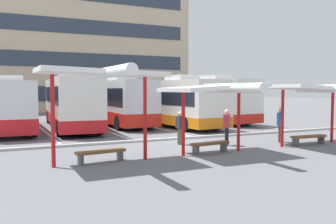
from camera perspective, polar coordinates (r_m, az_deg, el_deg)
name	(u,v)px	position (r m, az deg, el deg)	size (l,w,h in m)	color
ground_plane	(185,144)	(17.80, 2.65, -5.08)	(160.00, 160.00, 0.00)	slate
terminal_building	(60,51)	(52.57, -16.47, 9.19)	(31.59, 15.29, 18.65)	#C6B293
coach_bus_0	(9,106)	(25.75, -23.57, 0.88)	(2.77, 11.31, 3.50)	silver
coach_bus_1	(70,103)	(26.02, -15.01, 1.43)	(3.37, 12.39, 3.76)	silver
coach_bus_2	(116,102)	(28.00, -8.19, 1.50)	(2.59, 11.35, 3.66)	silver
coach_bus_3	(172,102)	(26.67, 0.66, 1.50)	(3.37, 10.84, 3.66)	silver
coach_bus_4	(204,100)	(30.28, 5.64, 1.84)	(3.42, 11.25, 3.77)	silver
lane_stripe_1	(43,130)	(25.58, -18.94, -2.62)	(0.16, 14.00, 0.01)	white
lane_stripe_2	(97,127)	(26.23, -11.05, -2.34)	(0.16, 14.00, 0.01)	white
lane_stripe_3	(145,125)	(27.36, -3.67, -2.04)	(0.16, 14.00, 0.01)	white
lane_stripe_4	(187,123)	(28.89, 3.01, -1.74)	(0.16, 14.00, 0.01)	white
lane_stripe_5	(225,121)	(30.78, 8.95, -1.45)	(0.16, 14.00, 0.01)	white
waiting_shelter_0	(103,75)	(13.08, -10.12, 5.70)	(4.38, 4.50, 3.42)	red
bench_0	(101,153)	(13.65, -10.43, -6.34)	(1.88, 0.67, 0.45)	brown
waiting_shelter_1	(216,89)	(14.99, 7.48, 3.57)	(3.70, 4.69, 2.94)	red
bench_1	(210,145)	(15.52, 6.58, -5.12)	(1.82, 0.61, 0.45)	brown
waiting_shelter_2	(314,89)	(18.61, 21.78, 3.32)	(4.26, 5.09, 2.90)	red
bench_2	(309,138)	(18.90, 21.11, -3.76)	(1.94, 0.47, 0.45)	brown
platform_kerb	(170,139)	(19.29, 0.26, -4.22)	(44.00, 0.24, 0.12)	#ADADA8
waiting_passenger_0	(280,122)	(19.22, 17.10, -1.54)	(0.54, 0.47, 1.74)	brown
waiting_passenger_1	(180,126)	(17.63, 1.82, -2.16)	(0.23, 0.46, 1.60)	brown
waiting_passenger_2	(227,124)	(17.58, 9.16, -1.93)	(0.52, 0.50, 1.72)	black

